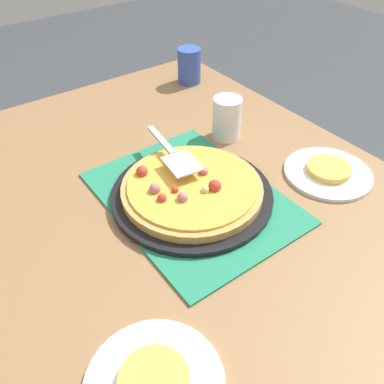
% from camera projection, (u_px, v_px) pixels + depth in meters
% --- Properties ---
extents(ground_plane, '(8.00, 8.00, 0.00)m').
position_uv_depth(ground_plane, '(192.00, 355.00, 1.44)').
color(ground_plane, '#3D4247').
extents(dining_table, '(1.40, 1.00, 0.75)m').
position_uv_depth(dining_table, '(192.00, 231.00, 1.03)').
color(dining_table, olive).
rests_on(dining_table, ground_plane).
extents(placemat, '(0.48, 0.36, 0.01)m').
position_uv_depth(placemat, '(192.00, 197.00, 0.96)').
color(placemat, '#237F5B').
rests_on(placemat, dining_table).
extents(pizza_pan, '(0.38, 0.38, 0.01)m').
position_uv_depth(pizza_pan, '(192.00, 194.00, 0.95)').
color(pizza_pan, black).
rests_on(pizza_pan, placemat).
extents(pizza, '(0.33, 0.33, 0.05)m').
position_uv_depth(pizza, '(192.00, 188.00, 0.94)').
color(pizza, tan).
rests_on(pizza, pizza_pan).
extents(plate_near_left, '(0.22, 0.22, 0.01)m').
position_uv_depth(plate_near_left, '(154.00, 384.00, 0.62)').
color(plate_near_left, white).
rests_on(plate_near_left, dining_table).
extents(plate_far_right, '(0.22, 0.22, 0.01)m').
position_uv_depth(plate_far_right, '(328.00, 173.00, 1.03)').
color(plate_far_right, white).
rests_on(plate_far_right, dining_table).
extents(served_slice_left, '(0.11, 0.11, 0.02)m').
position_uv_depth(served_slice_left, '(154.00, 380.00, 0.61)').
color(served_slice_left, '#EAB747').
rests_on(served_slice_left, plate_near_left).
extents(served_slice_right, '(0.11, 0.11, 0.02)m').
position_uv_depth(served_slice_right, '(329.00, 169.00, 1.02)').
color(served_slice_right, '#EAB747').
rests_on(served_slice_right, plate_far_right).
extents(cup_far, '(0.08, 0.08, 0.12)m').
position_uv_depth(cup_far, '(227.00, 118.00, 1.12)').
color(cup_far, white).
rests_on(cup_far, dining_table).
extents(cup_corner, '(0.08, 0.08, 0.12)m').
position_uv_depth(cup_corner, '(189.00, 66.00, 1.40)').
color(cup_corner, '#3351AD').
rests_on(cup_corner, dining_table).
extents(pizza_server, '(0.23, 0.08, 0.01)m').
position_uv_depth(pizza_server, '(173.00, 153.00, 0.98)').
color(pizza_server, silver).
rests_on(pizza_server, pizza).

